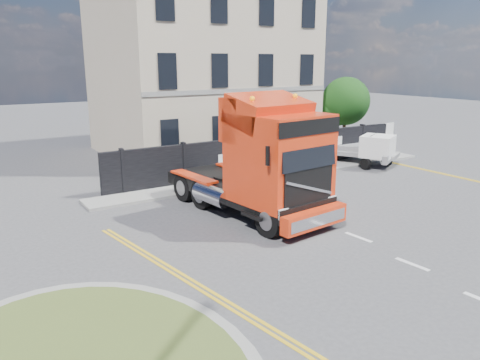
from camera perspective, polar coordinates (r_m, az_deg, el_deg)
ground at (r=14.89m, az=5.17°, el=-8.73°), size 120.00×120.00×0.00m
hoarding_fence at (r=25.30m, az=4.53°, el=3.31°), size 18.80×0.25×2.00m
georgian_building at (r=30.88m, az=-4.82°, el=14.20°), size 12.30×10.30×12.80m
tree at (r=32.45m, az=12.46°, el=9.10°), size 3.20×3.20×4.80m
pavement_far at (r=24.47m, az=4.72°, el=0.67°), size 20.00×1.60×0.12m
truck at (r=17.43m, az=3.12°, el=1.79°), size 3.58×7.84×4.55m
flatbed_pickup at (r=27.45m, az=15.57°, el=3.65°), size 3.57×4.81×1.81m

